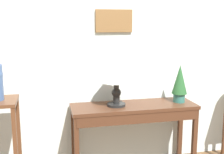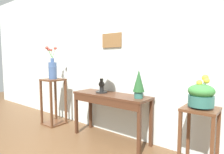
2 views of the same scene
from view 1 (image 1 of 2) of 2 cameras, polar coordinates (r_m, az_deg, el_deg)
name	(u,v)px [view 1 (image 1 of 2)]	position (r m, az deg, el deg)	size (l,w,h in m)	color
back_wall_with_art	(135,36)	(3.20, 4.54, 7.91)	(9.00, 0.13, 2.80)	silver
console_table	(134,115)	(3.02, 4.36, -7.33)	(1.28, 0.40, 0.72)	#472819
table_lamp	(116,71)	(2.89, 0.85, 1.12)	(0.34, 0.34, 0.50)	black
potted_plant_on_console	(180,82)	(3.13, 13.01, -0.97)	(0.16, 0.16, 0.40)	#2D665B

